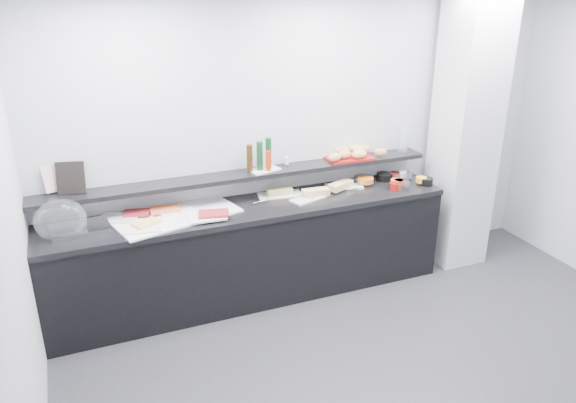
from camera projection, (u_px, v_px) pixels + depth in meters
name	position (u px, v px, depth m)	size (l,w,h in m)	color
ground	(421.00, 391.00, 4.04)	(5.00, 5.00, 0.00)	#2D2D30
back_wall	(310.00, 139.00, 5.25)	(5.00, 0.02, 2.70)	#B7B9BE
column	(465.00, 133.00, 5.47)	(0.50, 0.50, 2.70)	silver
buffet_cabinet	(252.00, 254.00, 5.09)	(3.60, 0.60, 0.85)	black
counter_top	(251.00, 209.00, 4.92)	(3.62, 0.62, 0.05)	black
wall_shelf	(244.00, 175.00, 4.98)	(3.60, 0.25, 0.04)	black
cloche_base	(80.00, 229.00, 4.43)	(0.45, 0.30, 0.04)	silver
cloche_dome	(61.00, 220.00, 4.33)	(0.39, 0.26, 0.34)	silver
linen_runner	(177.00, 216.00, 4.70)	(1.02, 0.48, 0.01)	silver
platter_meat_a	(118.00, 218.00, 4.62)	(0.31, 0.21, 0.01)	silver
food_meat_a	(137.00, 213.00, 4.68)	(0.21, 0.13, 0.02)	maroon
platter_salmon	(175.00, 210.00, 4.78)	(0.29, 0.19, 0.01)	white
food_salmon	(165.00, 209.00, 4.75)	(0.24, 0.16, 0.02)	#FA6133
platter_cheese	(143.00, 228.00, 4.44)	(0.29, 0.19, 0.01)	white
food_cheese	(146.00, 223.00, 4.48)	(0.20, 0.13, 0.02)	#ECBF5B
platter_meat_b	(207.00, 217.00, 4.64)	(0.30, 0.20, 0.01)	white
food_meat_b	(214.00, 214.00, 4.66)	(0.25, 0.16, 0.02)	maroon
sandwich_plate_left	(280.00, 195.00, 5.14)	(0.40, 0.17, 0.01)	white
sandwich_food_left	(280.00, 192.00, 5.11)	(0.23, 0.09, 0.06)	tan
tongs_left	(261.00, 202.00, 4.96)	(0.01, 0.01, 0.16)	#B9BDC1
sandwich_plate_mid	(309.00, 198.00, 5.06)	(0.35, 0.15, 0.01)	silver
sandwich_food_mid	(316.00, 192.00, 5.10)	(0.25, 0.10, 0.06)	tan
tongs_mid	(316.00, 197.00, 5.06)	(0.01, 0.01, 0.16)	#B1B3B8
sandwich_plate_right	(344.00, 186.00, 5.35)	(0.35, 0.15, 0.01)	silver
sandwich_food_right	(341.00, 185.00, 5.27)	(0.27, 0.10, 0.06)	#E3B177
tongs_right	(353.00, 188.00, 5.27)	(0.01, 0.01, 0.16)	silver
bowl_glass_fruit	(363.00, 180.00, 5.43)	(0.19, 0.19, 0.07)	white
fill_glass_fruit	(365.00, 180.00, 5.39)	(0.16, 0.16, 0.05)	orange
bowl_black_jam	(384.00, 177.00, 5.52)	(0.16, 0.16, 0.07)	black
fill_black_jam	(394.00, 175.00, 5.53)	(0.11, 0.11, 0.05)	#500D0B
bowl_glass_cream	(402.00, 177.00, 5.51)	(0.19, 0.19, 0.07)	white
fill_glass_cream	(400.00, 173.00, 5.58)	(0.13, 0.13, 0.05)	white
bowl_red_jam	(395.00, 186.00, 5.27)	(0.11, 0.11, 0.07)	maroon
fill_red_jam	(399.00, 182.00, 5.34)	(0.10, 0.10, 0.05)	#59190C
bowl_glass_salmon	(401.00, 185.00, 5.29)	(0.16, 0.16, 0.07)	white
fill_glass_salmon	(397.00, 182.00, 5.34)	(0.12, 0.12, 0.05)	#DD6036
bowl_black_fruit	(426.00, 181.00, 5.39)	(0.12, 0.12, 0.07)	black
fill_black_fruit	(421.00, 180.00, 5.41)	(0.11, 0.11, 0.05)	orange
framed_print	(71.00, 178.00, 4.47)	(0.22, 0.02, 0.26)	black
print_art	(53.00, 178.00, 4.47)	(0.17, 0.00, 0.22)	#CEA694
condiment_tray	(264.00, 170.00, 5.04)	(0.27, 0.17, 0.01)	white
bottle_green_a	(260.00, 156.00, 4.97)	(0.05, 0.05, 0.26)	#0F3719
bottle_brown	(250.00, 158.00, 4.94)	(0.05, 0.05, 0.24)	#3A200A
bottle_green_b	(269.00, 153.00, 5.02)	(0.05, 0.05, 0.28)	#0F3A19
bottle_hot	(268.00, 161.00, 4.97)	(0.05, 0.05, 0.18)	#AC2D0C
shaker_salt	(267.00, 163.00, 5.07)	(0.03, 0.03, 0.07)	white
shaker_pepper	(287.00, 161.00, 5.14)	(0.03, 0.03, 0.07)	silver
bread_tray	(348.00, 157.00, 5.37)	(0.44, 0.31, 0.02)	maroon
bread_roll_nw	(342.00, 151.00, 5.39)	(0.15, 0.10, 0.08)	#BF7A49
bread_roll_n	(357.00, 149.00, 5.44)	(0.13, 0.09, 0.08)	tan
bread_roll_ne	(365.00, 149.00, 5.43)	(0.12, 0.08, 0.08)	#B79746
bread_roll_sw	(335.00, 157.00, 5.20)	(0.14, 0.09, 0.08)	tan
bread_roll_s	(359.00, 154.00, 5.28)	(0.15, 0.10, 0.08)	tan
bread_roll_se	(381.00, 152.00, 5.34)	(0.12, 0.08, 0.08)	#B77845
bread_roll_midw	(345.00, 154.00, 5.28)	(0.14, 0.09, 0.08)	#C47C4B
bread_roll_mide	(360.00, 150.00, 5.40)	(0.15, 0.10, 0.08)	#D88852
carafe	(403.00, 138.00, 5.47)	(0.10, 0.10, 0.30)	white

